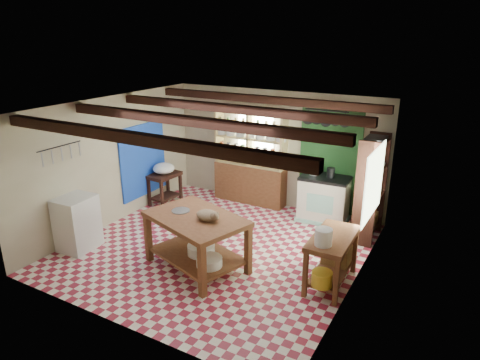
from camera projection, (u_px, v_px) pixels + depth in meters
The scene contains 30 objects.
floor at pixel (217, 248), 7.90m from camera, with size 5.00×5.00×0.02m, color maroon.
ceiling at pixel (215, 107), 7.04m from camera, with size 5.00×5.00×0.02m, color #48474C.
wall_back at pixel (276, 149), 9.53m from camera, with size 5.00×0.04×2.60m, color #BBB296.
wall_front at pixel (111, 239), 5.41m from camera, with size 5.00×0.04×2.60m, color #BBB296.
wall_left at pixel (111, 162), 8.62m from camera, with size 0.04×5.00×2.60m, color #BBB296.
wall_right at pixel (359, 209), 6.31m from camera, with size 0.04×5.00×2.60m, color #BBB296.
ceiling_beams at pixel (215, 115), 7.08m from camera, with size 5.00×3.80×0.15m, color black.
blue_wall_patch at pixel (143, 160), 9.42m from camera, with size 0.04×1.40×1.60m, color blue.
green_wall_patch at pixel (330, 159), 8.94m from camera, with size 1.30×0.04×2.30m, color #1E4B20.
window_back at pixel (256, 129), 9.61m from camera, with size 0.90×0.02×0.80m, color silver.
window_right at pixel (374, 183), 7.11m from camera, with size 0.02×1.30×1.20m, color silver.
utensil_rail at pixel (60, 153), 7.45m from camera, with size 0.06×0.90×0.28m, color black.
pot_rack at pixel (326, 119), 8.29m from camera, with size 0.86×0.12×0.36m, color black.
shelving_unit at pixel (250, 156), 9.69m from camera, with size 1.70×0.34×2.20m, color tan.
tall_rack at pixel (371, 189), 8.00m from camera, with size 0.40×0.86×2.00m, color black.
work_table at pixel (197, 242), 7.13m from camera, with size 1.63×1.09×0.93m, color brown.
stove at pixel (324, 199), 8.91m from camera, with size 0.99×0.67×0.97m, color beige.
prep_table at pixel (165, 189), 9.82m from camera, with size 0.50×0.72×0.73m, color black.
white_cabinet at pixel (77, 223), 7.75m from camera, with size 0.55×0.67×1.00m, color silver.
right_counter at pixel (331, 260), 6.66m from camera, with size 0.58×1.16×0.83m, color brown.
cat at pixel (208, 215), 6.81m from camera, with size 0.38×0.29×0.17m, color #8D7052.
steel_tray at pixel (181, 211), 7.18m from camera, with size 0.30×0.30×0.02m, color #99989F.
basin_large at pixel (201, 249), 7.17m from camera, with size 0.47×0.47×0.16m, color silver.
basin_small at pixel (209, 262), 6.80m from camera, with size 0.42×0.42×0.15m, color silver.
kettle_left at pixel (314, 170), 8.82m from camera, with size 0.18×0.18×0.21m, color #99989F.
kettle_right at pixel (331, 172), 8.68m from camera, with size 0.16×0.16×0.20m, color black.
enamel_bowl at pixel (164, 168), 9.66m from camera, with size 0.49×0.49×0.24m, color silver.
white_bucket at pixel (323, 237), 6.21m from camera, with size 0.25×0.25×0.25m, color silver.
wicker_basket at pixel (337, 254), 6.92m from camera, with size 0.42×0.34×0.30m, color olive.
yellow_tub at pixel (322, 279), 6.31m from camera, with size 0.31×0.31×0.23m, color gold.
Camera 1 is at (3.81, -5.94, 3.79)m, focal length 32.00 mm.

